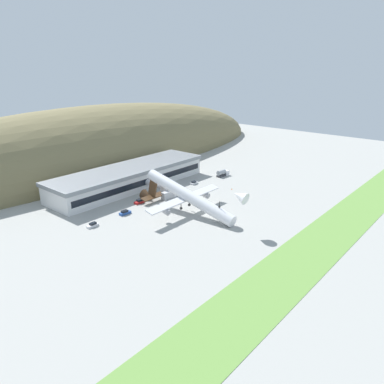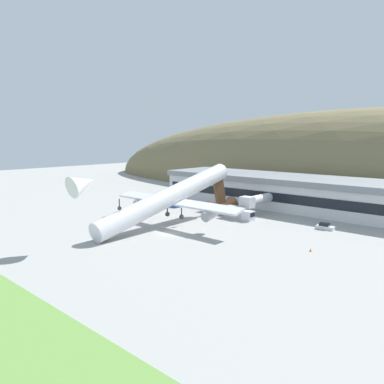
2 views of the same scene
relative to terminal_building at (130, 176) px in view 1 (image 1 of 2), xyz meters
name	(u,v)px [view 1 (image 1 of 2)]	position (x,y,z in m)	size (l,w,h in m)	color
ground_plane	(208,213)	(-1.69, -46.89, -5.26)	(380.80, 380.80, 0.00)	#9E9E99
grass_strip_foreground	(316,247)	(-1.69, -89.62, -5.22)	(342.72, 17.04, 0.08)	#669342
hill_backdrop	(89,163)	(12.39, 49.83, -5.26)	(292.65, 73.88, 63.63)	olive
terminal_building	(130,176)	(0.00, 0.00, 0.00)	(78.13, 21.15, 9.28)	silver
jetway_0	(158,185)	(1.59, -16.97, -1.27)	(3.38, 12.45, 5.43)	silver
cargo_airplane	(187,197)	(-6.64, -40.63, 1.27)	(38.11, 51.26, 16.05)	silver
service_car_0	(93,225)	(-37.80, -23.96, -4.65)	(4.31, 1.71, 1.47)	silver
service_car_1	(125,213)	(-23.13, -23.82, -4.58)	(4.71, 2.06, 1.64)	#264C99
service_car_2	(194,183)	(22.17, -19.90, -4.67)	(4.05, 1.99, 1.43)	silver
service_car_3	(139,202)	(-11.72, -19.24, -4.56)	(4.35, 2.23, 1.67)	#B21E1E
fuel_truck	(223,173)	(41.38, -22.54, -3.73)	(7.61, 3.01, 3.30)	silver
box_truck	(170,194)	(1.17, -24.07, -3.83)	(8.53, 2.78, 3.00)	silver
traffic_cone_0	(232,189)	(27.05, -38.03, -4.98)	(0.52, 0.52, 0.58)	orange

